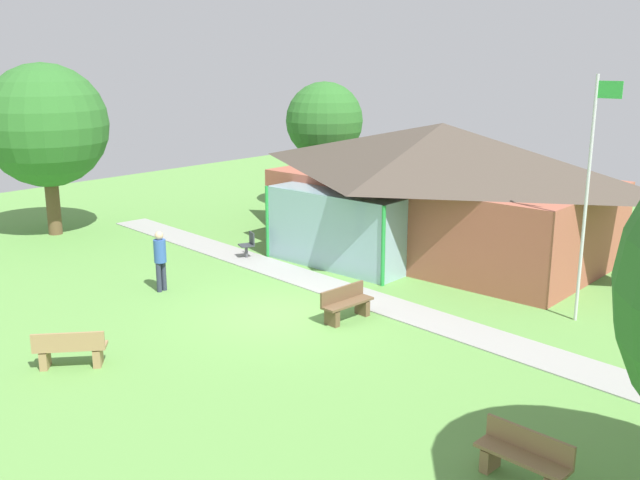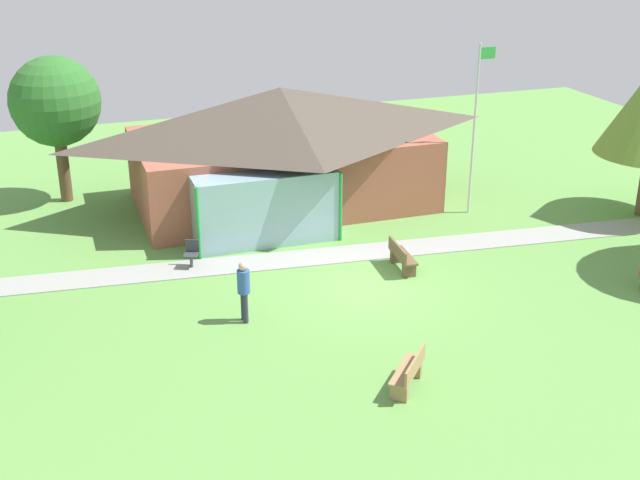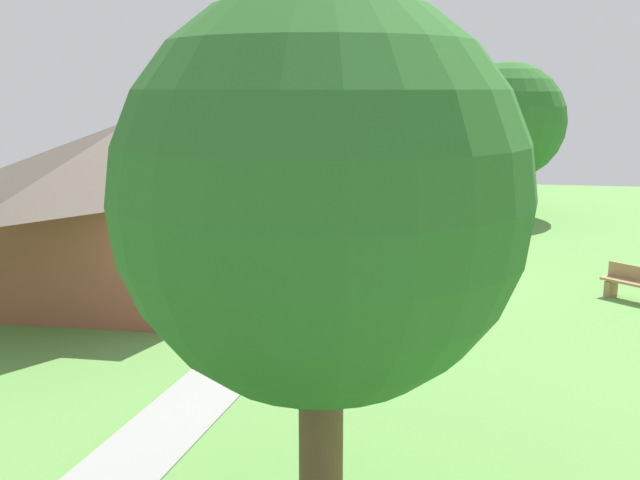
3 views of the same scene
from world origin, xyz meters
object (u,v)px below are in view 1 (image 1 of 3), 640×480
object	(u,v)px
pavilion	(436,187)
visitor_strolling_lawn	(160,256)
flagpole	(589,190)
tree_west_hedge	(46,126)
bench_front_center	(70,350)
patio_chair_west	(248,246)
tree_behind_pavilion_left	(324,122)
bench_lawn_far_right	(524,458)
bench_rear_near_path	(346,304)

from	to	relation	value
pavilion	visitor_strolling_lawn	world-z (taller)	pavilion
flagpole	tree_west_hedge	size ratio (longest dim) A/B	0.97
bench_front_center	visitor_strolling_lawn	xyz separation A→B (m)	(-2.79, 4.42, 0.62)
patio_chair_west	visitor_strolling_lawn	size ratio (longest dim) A/B	0.49
visitor_strolling_lawn	tree_behind_pavilion_left	world-z (taller)	tree_behind_pavilion_left
tree_behind_pavilion_left	flagpole	bearing A→B (deg)	-23.79
tree_behind_pavilion_left	bench_front_center	bearing A→B (deg)	-66.98
visitor_strolling_lawn	tree_behind_pavilion_left	size ratio (longest dim) A/B	0.32
bench_lawn_far_right	tree_west_hedge	distance (m)	21.07
bench_front_center	tree_west_hedge	world-z (taller)	tree_west_hedge
bench_front_center	bench_lawn_far_right	bearing A→B (deg)	-33.76
bench_rear_near_path	visitor_strolling_lawn	distance (m)	5.65
patio_chair_west	tree_behind_pavilion_left	size ratio (longest dim) A/B	0.16
pavilion	tree_west_hedge	world-z (taller)	tree_west_hedge
tree_west_hedge	tree_behind_pavilion_left	bearing A→B (deg)	66.14
bench_lawn_far_right	visitor_strolling_lawn	size ratio (longest dim) A/B	0.87
patio_chair_west	tree_west_hedge	size ratio (longest dim) A/B	0.14
flagpole	bench_lawn_far_right	world-z (taller)	flagpole
bench_front_center	flagpole	bearing A→B (deg)	6.36
visitor_strolling_lawn	bench_lawn_far_right	bearing A→B (deg)	76.62
tree_west_hedge	tree_behind_pavilion_left	size ratio (longest dim) A/B	1.15
flagpole	bench_front_center	bearing A→B (deg)	-125.03
flagpole	tree_west_hedge	distance (m)	18.70
bench_lawn_far_right	tree_behind_pavilion_left	distance (m)	21.24
pavilion	tree_behind_pavilion_left	bearing A→B (deg)	158.12
bench_rear_near_path	visitor_strolling_lawn	xyz separation A→B (m)	(-5.36, -1.71, 0.62)
bench_front_center	tree_behind_pavilion_left	bearing A→B (deg)	64.41
flagpole	bench_lawn_far_right	size ratio (longest dim) A/B	3.99
visitor_strolling_lawn	tree_behind_pavilion_left	distance (m)	12.55
pavilion	bench_front_center	world-z (taller)	pavilion
flagpole	patio_chair_west	bearing A→B (deg)	-171.60
bench_front_center	tree_behind_pavilion_left	distance (m)	17.71
visitor_strolling_lawn	tree_behind_pavilion_left	xyz separation A→B (m)	(-4.01, 11.58, 2.73)
bench_rear_near_path	tree_west_hedge	size ratio (longest dim) A/B	0.24
bench_front_center	tree_west_hedge	xyz separation A→B (m)	(-11.28, 5.87, 3.61)
pavilion	visitor_strolling_lawn	distance (m)	9.33
flagpole	patio_chair_west	distance (m)	10.94
flagpole	visitor_strolling_lawn	size ratio (longest dim) A/B	3.49
tree_west_hedge	tree_behind_pavilion_left	distance (m)	11.08
visitor_strolling_lawn	flagpole	bearing A→B (deg)	115.50
flagpole	visitor_strolling_lawn	distance (m)	11.44
bench_front_center	visitor_strolling_lawn	bearing A→B (deg)	73.63
bench_rear_near_path	bench_front_center	bearing A→B (deg)	-18.25
flagpole	bench_front_center	world-z (taller)	flagpole
flagpole	bench_lawn_far_right	distance (m)	8.35
patio_chair_west	visitor_strolling_lawn	world-z (taller)	visitor_strolling_lawn
flagpole	bench_front_center	distance (m)	12.48
bench_rear_near_path	tree_west_hedge	world-z (taller)	tree_west_hedge
bench_lawn_far_right	bench_front_center	bearing A→B (deg)	17.95
visitor_strolling_lawn	tree_west_hedge	xyz separation A→B (m)	(-8.49, 1.45, 2.99)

